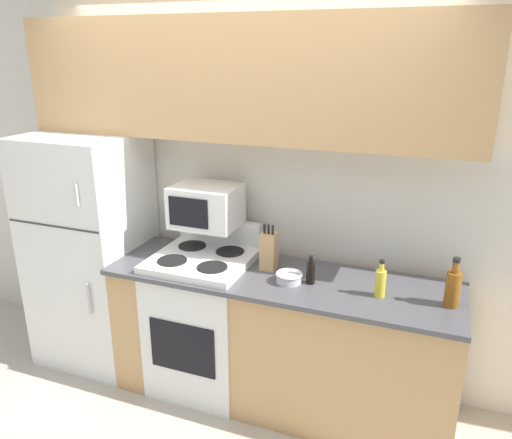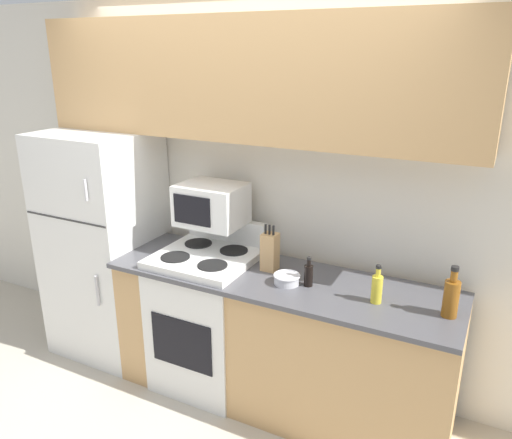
% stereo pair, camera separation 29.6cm
% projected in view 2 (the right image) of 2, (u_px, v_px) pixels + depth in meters
% --- Properties ---
extents(ground_plane, '(12.00, 12.00, 0.00)m').
position_uv_depth(ground_plane, '(207.00, 410.00, 3.23)').
color(ground_plane, beige).
extents(wall_back, '(8.00, 0.05, 2.55)m').
position_uv_depth(wall_back, '(256.00, 194.00, 3.41)').
color(wall_back, silver).
rests_on(wall_back, ground_plane).
extents(lower_cabinets, '(2.15, 0.64, 0.91)m').
position_uv_depth(lower_cabinets, '(279.00, 340.00, 3.18)').
color(lower_cabinets, tan).
rests_on(lower_cabinets, ground_plane).
extents(refrigerator, '(0.74, 0.69, 1.68)m').
position_uv_depth(refrigerator, '(105.00, 245.00, 3.70)').
color(refrigerator, white).
rests_on(refrigerator, ground_plane).
extents(upper_cabinets, '(2.89, 0.31, 0.73)m').
position_uv_depth(upper_cabinets, '(243.00, 79.00, 3.01)').
color(upper_cabinets, tan).
rests_on(upper_cabinets, refrigerator).
extents(stove, '(0.62, 0.63, 1.11)m').
position_uv_depth(stove, '(208.00, 317.00, 3.39)').
color(stove, white).
rests_on(stove, ground_plane).
extents(microwave, '(0.42, 0.34, 0.27)m').
position_uv_depth(microwave, '(211.00, 204.00, 3.26)').
color(microwave, white).
rests_on(microwave, stove).
extents(knife_block, '(0.09, 0.09, 0.30)m').
position_uv_depth(knife_block, '(270.00, 252.00, 3.08)').
color(knife_block, tan).
rests_on(knife_block, lower_cabinets).
extents(bowl, '(0.16, 0.16, 0.06)m').
position_uv_depth(bowl, '(287.00, 279.00, 2.93)').
color(bowl, silver).
rests_on(bowl, lower_cabinets).
extents(bottle_whiskey, '(0.08, 0.08, 0.28)m').
position_uv_depth(bottle_whiskey, '(451.00, 297.00, 2.54)').
color(bottle_whiskey, brown).
rests_on(bottle_whiskey, lower_cabinets).
extents(bottle_soy_sauce, '(0.05, 0.05, 0.18)m').
position_uv_depth(bottle_soy_sauce, '(309.00, 275.00, 2.89)').
color(bottle_soy_sauce, black).
rests_on(bottle_soy_sauce, lower_cabinets).
extents(bottle_cooking_spray, '(0.06, 0.06, 0.22)m').
position_uv_depth(bottle_cooking_spray, '(377.00, 288.00, 2.69)').
color(bottle_cooking_spray, gold).
rests_on(bottle_cooking_spray, lower_cabinets).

